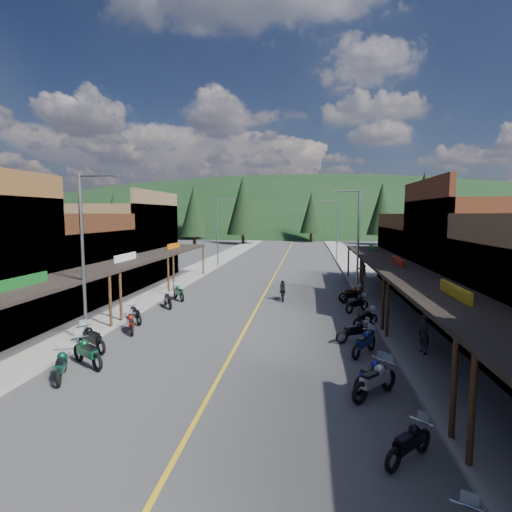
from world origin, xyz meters
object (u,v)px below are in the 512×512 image
(streetlight_3, at_px, (336,227))
(pine_1, at_px, (193,210))
(shop_east_3, at_px, (435,258))
(bike_west_9, at_px, (179,292))
(pine_11, at_px, (424,207))
(pine_0, at_px, (114,213))
(bike_east_7, at_px, (366,317))
(pine_9, at_px, (437,213))
(shop_east_2, at_px, (487,259))
(pine_7, at_px, (170,210))
(bike_east_4, at_px, (371,373))
(bike_east_8, at_px, (357,303))
(streetlight_2, at_px, (356,236))
(bike_east_5, at_px, (364,342))
(shop_west_3, at_px, (120,243))
(pine_10, at_px, (194,211))
(shop_west_2, at_px, (55,268))
(pedestrian_east_a, at_px, (424,333))
(bike_west_6, at_px, (131,322))
(bike_east_10, at_px, (351,293))
(streetlight_0, at_px, (85,251))
(pine_8, at_px, (153,215))
(pedestrian_east_b, at_px, (362,269))
(bike_east_6, at_px, (355,331))
(bike_east_3, at_px, (375,379))
(bike_east_9, at_px, (352,295))
(bike_west_5, at_px, (92,337))
(pine_5, at_px, (446,206))
(bike_west_4, at_px, (87,351))
(bike_west_3, at_px, (61,364))
(bike_west_7, at_px, (135,313))
(rider_on_bike, at_px, (283,292))
(bike_east_2, at_px, (409,441))
(pine_3, at_px, (311,213))
(pine_4, at_px, (382,209))
(streetlight_1, at_px, (219,229))

(streetlight_3, bearing_deg, pine_1, 127.73)
(shop_east_3, relative_size, bike_west_9, 5.29)
(shop_east_3, distance_m, pine_11, 27.81)
(pine_0, xyz_separation_m, bike_east_7, (46.46, -63.34, -5.93))
(shop_east_3, xyz_separation_m, pine_9, (10.25, 33.70, 3.85))
(shop_east_2, xyz_separation_m, pine_7, (-45.78, 74.30, 3.72))
(bike_east_4, distance_m, bike_east_8, 11.35)
(streetlight_2, distance_m, bike_east_5, 14.36)
(shop_west_3, relative_size, pine_10, 0.94)
(shop_west_2, height_order, pedestrian_east_a, shop_west_2)
(bike_west_6, xyz_separation_m, bike_east_5, (11.62, -1.86, 0.07))
(bike_east_10, bearing_deg, pedestrian_east_a, -24.52)
(streetlight_0, relative_size, pine_11, 0.65)
(streetlight_0, xyz_separation_m, pine_8, (-15.05, 46.00, 1.52))
(bike_west_9, xyz_separation_m, pedestrian_east_b, (14.29, 10.63, 0.46))
(pine_0, relative_size, bike_east_6, 5.43)
(bike_east_3, height_order, bike_east_9, bike_east_3)
(bike_west_5, height_order, bike_east_6, bike_west_5)
(bike_west_5, distance_m, bike_east_3, 12.30)
(bike_east_5, distance_m, bike_east_6, 1.76)
(pine_5, height_order, bike_west_4, pine_5)
(bike_east_5, bearing_deg, bike_west_3, -127.65)
(bike_east_3, bearing_deg, bike_east_9, 130.73)
(pine_0, xyz_separation_m, bike_west_7, (33.58, -64.14, -5.92))
(pine_11, xyz_separation_m, bike_west_7, (-26.42, -40.14, -6.62))
(rider_on_bike, bearing_deg, streetlight_0, -132.04)
(pine_11, relative_size, bike_west_5, 5.53)
(pine_5, bearing_deg, streetlight_0, -117.70)
(pine_10, bearing_deg, pine_9, -6.79)
(shop_west_2, height_order, pine_0, pine_0)
(pine_0, relative_size, pedestrian_east_b, 6.12)
(shop_west_2, distance_m, bike_east_2, 24.84)
(bike_east_2, bearing_deg, bike_west_5, -164.18)
(shop_east_3, xyz_separation_m, pedestrian_east_a, (-5.44, -16.98, -1.48))
(pine_3, relative_size, pine_4, 0.88)
(shop_west_2, xyz_separation_m, bike_east_10, (20.15, 3.53, -1.92))
(pine_0, height_order, pine_3, same)
(streetlight_0, bearing_deg, pedestrian_east_a, 1.21)
(pine_4, distance_m, bike_east_2, 74.75)
(streetlight_3, height_order, pine_8, pine_8)
(streetlight_1, distance_m, bike_west_5, 29.11)
(shop_west_2, bearing_deg, pine_1, 98.53)
(streetlight_0, bearing_deg, shop_west_3, 111.55)
(streetlight_0, relative_size, bike_east_2, 4.23)
(streetlight_1, bearing_deg, shop_east_3, -27.33)
(streetlight_2, bearing_deg, bike_west_9, -163.11)
(bike_east_5, bearing_deg, streetlight_2, 118.04)
(bike_east_2, height_order, bike_east_7, bike_east_7)
(streetlight_1, xyz_separation_m, bike_west_6, (1.12, -25.93, -3.92))
(pine_10, bearing_deg, bike_east_8, -62.99)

